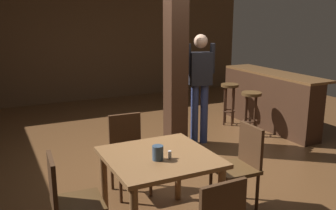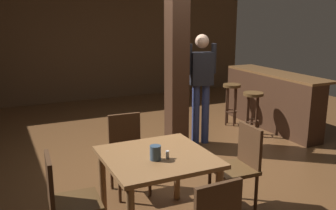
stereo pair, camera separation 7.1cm
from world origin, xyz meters
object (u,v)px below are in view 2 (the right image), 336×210
at_px(chair_east, 240,163).
at_px(chair_north, 128,149).
at_px(bar_counter, 271,100).
at_px(napkin_cup, 155,153).
at_px(dining_table, 157,167).
at_px(salt_shaker, 167,155).
at_px(bar_stool_mid, 231,95).
at_px(chair_west, 66,199).
at_px(bar_stool_near, 253,104).
at_px(standing_person, 201,81).

relative_size(chair_east, chair_north, 1.00).
height_order(chair_north, bar_counter, bar_counter).
xyz_separation_m(napkin_cup, bar_counter, (3.21, 2.22, -0.30)).
xyz_separation_m(dining_table, chair_north, (0.00, 0.86, -0.12)).
xyz_separation_m(salt_shaker, bar_stool_mid, (2.56, 2.67, -0.21)).
height_order(chair_north, bar_stool_mid, chair_north).
xyz_separation_m(salt_shaker, bar_counter, (3.10, 2.23, -0.27)).
distance_m(chair_west, salt_shaker, 0.96).
distance_m(salt_shaker, bar_stool_mid, 3.71).
xyz_separation_m(bar_stool_near, bar_stool_mid, (0.03, 0.66, 0.01)).
height_order(chair_north, standing_person, standing_person).
relative_size(napkin_cup, salt_shaker, 1.89).
xyz_separation_m(dining_table, standing_person, (1.59, 1.93, 0.38)).
xyz_separation_m(chair_east, salt_shaker, (-0.87, -0.08, 0.27)).
bearing_deg(napkin_cup, chair_north, 86.21).
bearing_deg(chair_east, bar_stool_mid, 56.99).
bearing_deg(bar_counter, dining_table, -146.10).
xyz_separation_m(chair_west, bar_counter, (4.01, 2.15, 0.00)).
height_order(dining_table, chair_east, chair_east).
height_order(dining_table, salt_shaker, salt_shaker).
bearing_deg(dining_table, chair_west, -177.68).
relative_size(napkin_cup, standing_person, 0.08).
relative_size(dining_table, standing_person, 0.57).
xyz_separation_m(standing_person, bar_stool_near, (1.00, -0.03, -0.45)).
height_order(chair_west, chair_north, same).
relative_size(salt_shaker, bar_stool_near, 0.10).
bearing_deg(chair_west, dining_table, 2.32).
relative_size(standing_person, bar_stool_mid, 2.24).
height_order(salt_shaker, standing_person, standing_person).
relative_size(chair_north, standing_person, 0.52).
bearing_deg(standing_person, salt_shaker, -126.97).
height_order(napkin_cup, bar_counter, bar_counter).
height_order(standing_person, bar_stool_mid, standing_person).
xyz_separation_m(chair_west, salt_shaker, (0.91, -0.08, 0.27)).
distance_m(chair_north, bar_stool_mid, 3.11).
bearing_deg(chair_east, salt_shaker, -174.48).
xyz_separation_m(chair_north, standing_person, (1.58, 1.07, 0.50)).
height_order(chair_east, standing_person, standing_person).
xyz_separation_m(dining_table, chair_west, (-0.86, -0.03, -0.12)).
height_order(chair_east, salt_shaker, chair_east).
bearing_deg(bar_stool_mid, napkin_cup, -135.09).
relative_size(dining_table, napkin_cup, 7.33).
xyz_separation_m(salt_shaker, bar_stool_near, (2.53, 2.01, -0.23)).
relative_size(chair_west, chair_north, 1.00).
distance_m(chair_east, bar_counter, 3.09).
distance_m(dining_table, bar_stool_near, 3.21).
bearing_deg(chair_north, standing_person, 34.00).
bearing_deg(bar_stool_near, dining_table, -143.65).
height_order(salt_shaker, bar_stool_near, salt_shaker).
distance_m(chair_north, napkin_cup, 1.00).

